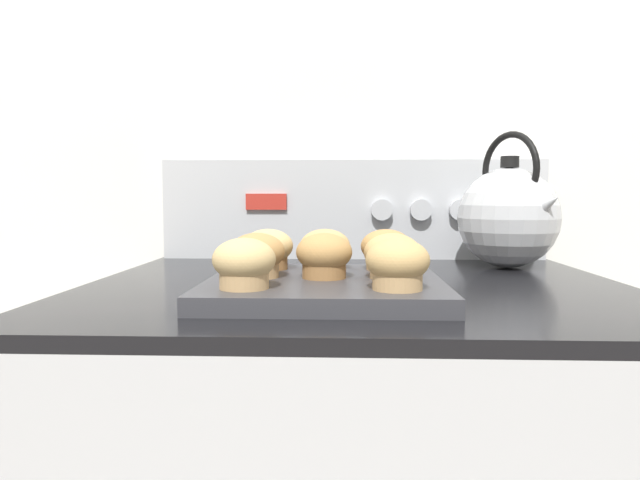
# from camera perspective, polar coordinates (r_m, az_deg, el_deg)

# --- Properties ---
(wall_back) EXTENTS (8.00, 0.05, 2.40)m
(wall_back) POSITION_cam_1_polar(r_m,az_deg,el_deg) (1.24, 3.26, 12.20)
(wall_back) COLOR silver
(wall_back) RESTS_ON ground_plane
(control_panel) EXTENTS (0.77, 0.07, 0.20)m
(control_panel) POSITION_cam_1_polar(r_m,az_deg,el_deg) (1.18, 3.36, 3.08)
(control_panel) COLOR #B7BABF
(control_panel) RESTS_ON stove_range
(muffin_pan) EXTENTS (0.30, 0.30, 0.02)m
(muffin_pan) POSITION_cam_1_polar(r_m,az_deg,el_deg) (0.75, 0.46, -4.65)
(muffin_pan) COLOR #38383D
(muffin_pan) RESTS_ON stove_range
(muffin_r0_c0) EXTENTS (0.07, 0.07, 0.06)m
(muffin_r0_c0) POSITION_cam_1_polar(r_m,az_deg,el_deg) (0.66, -7.60, -2.36)
(muffin_r0_c0) COLOR tan
(muffin_r0_c0) RESTS_ON muffin_pan
(muffin_r0_c2) EXTENTS (0.07, 0.07, 0.06)m
(muffin_r0_c2) POSITION_cam_1_polar(r_m,az_deg,el_deg) (0.65, 7.76, -2.45)
(muffin_r0_c2) COLOR tan
(muffin_r0_c2) RESTS_ON muffin_pan
(muffin_r1_c0) EXTENTS (0.07, 0.07, 0.06)m
(muffin_r1_c0) POSITION_cam_1_polar(r_m,az_deg,el_deg) (0.75, -6.32, -1.55)
(muffin_r1_c0) COLOR tan
(muffin_r1_c0) RESTS_ON muffin_pan
(muffin_r1_c1) EXTENTS (0.07, 0.07, 0.06)m
(muffin_r1_c1) POSITION_cam_1_polar(r_m,az_deg,el_deg) (0.74, 0.41, -1.60)
(muffin_r1_c1) COLOR olive
(muffin_r1_c1) RESTS_ON muffin_pan
(muffin_r1_c2) EXTENTS (0.07, 0.07, 0.06)m
(muffin_r1_c2) POSITION_cam_1_polar(r_m,az_deg,el_deg) (0.74, 7.23, -1.63)
(muffin_r1_c2) COLOR tan
(muffin_r1_c2) RESTS_ON muffin_pan
(muffin_r2_c0) EXTENTS (0.07, 0.07, 0.06)m
(muffin_r2_c0) POSITION_cam_1_polar(r_m,az_deg,el_deg) (0.83, -5.22, -0.94)
(muffin_r2_c0) COLOR olive
(muffin_r2_c0) RESTS_ON muffin_pan
(muffin_r2_c1) EXTENTS (0.07, 0.07, 0.06)m
(muffin_r2_c1) POSITION_cam_1_polar(r_m,az_deg,el_deg) (0.83, 0.50, -0.95)
(muffin_r2_c1) COLOR tan
(muffin_r2_c1) RESTS_ON muffin_pan
(muffin_r2_c2) EXTENTS (0.07, 0.07, 0.06)m
(muffin_r2_c2) POSITION_cam_1_polar(r_m,az_deg,el_deg) (0.83, 6.62, -0.97)
(muffin_r2_c2) COLOR tan
(muffin_r2_c2) RESTS_ON muffin_pan
(tea_kettle) EXTENTS (0.18, 0.20, 0.24)m
(tea_kettle) POSITION_cam_1_polar(r_m,az_deg,el_deg) (1.07, 18.37, 2.31)
(tea_kettle) COLOR silver
(tea_kettle) RESTS_ON stove_range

